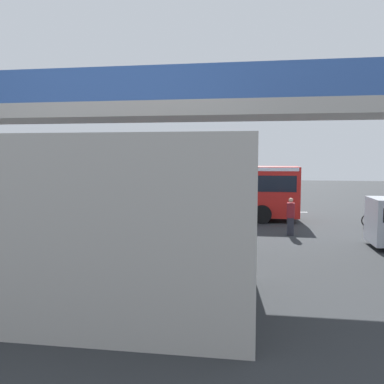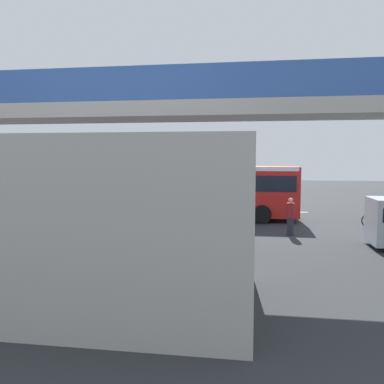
{
  "view_description": "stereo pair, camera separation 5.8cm",
  "coord_description": "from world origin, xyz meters",
  "px_view_note": "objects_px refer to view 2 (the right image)",
  "views": [
    {
      "loc": [
        -3.41,
        24.39,
        3.76
      ],
      "look_at": [
        0.26,
        0.39,
        1.6
      ],
      "focal_mm": 37.92,
      "sensor_mm": 36.0,
      "label": 1
    },
    {
      "loc": [
        -3.47,
        24.38,
        3.76
      ],
      "look_at": [
        0.26,
        0.39,
        1.6
      ],
      "focal_mm": 37.92,
      "sensor_mm": 36.0,
      "label": 2
    }
  ],
  "objects_px": {
    "bicycle_black": "(383,229)",
    "bicycle_green": "(379,221)",
    "city_bus": "(200,187)",
    "pedestrian": "(290,217)",
    "traffic_sign": "(279,183)"
  },
  "relations": [
    {
      "from": "traffic_sign",
      "to": "bicycle_green",
      "type": "bearing_deg",
      "value": 129.07
    },
    {
      "from": "bicycle_black",
      "to": "traffic_sign",
      "type": "bearing_deg",
      "value": -62.8
    },
    {
      "from": "bicycle_green",
      "to": "traffic_sign",
      "type": "relative_size",
      "value": 0.63
    },
    {
      "from": "bicycle_green",
      "to": "traffic_sign",
      "type": "distance_m",
      "value": 7.84
    },
    {
      "from": "city_bus",
      "to": "pedestrian",
      "type": "xyz_separation_m",
      "value": [
        -4.95,
        4.49,
        -1.0
      ]
    },
    {
      "from": "city_bus",
      "to": "traffic_sign",
      "type": "bearing_deg",
      "value": -138.32
    },
    {
      "from": "bicycle_black",
      "to": "bicycle_green",
      "type": "distance_m",
      "value": 2.52
    },
    {
      "from": "city_bus",
      "to": "bicycle_black",
      "type": "height_order",
      "value": "city_bus"
    },
    {
      "from": "city_bus",
      "to": "bicycle_green",
      "type": "bearing_deg",
      "value": 170.57
    },
    {
      "from": "traffic_sign",
      "to": "bicycle_black",
      "type": "bearing_deg",
      "value": 117.2
    },
    {
      "from": "pedestrian",
      "to": "traffic_sign",
      "type": "bearing_deg",
      "value": -89.63
    },
    {
      "from": "bicycle_black",
      "to": "pedestrian",
      "type": "bearing_deg",
      "value": 5.3
    },
    {
      "from": "pedestrian",
      "to": "traffic_sign",
      "type": "distance_m",
      "value": 8.9
    },
    {
      "from": "bicycle_green",
      "to": "pedestrian",
      "type": "bearing_deg",
      "value": 30.87
    },
    {
      "from": "city_bus",
      "to": "pedestrian",
      "type": "bearing_deg",
      "value": 137.81
    }
  ]
}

